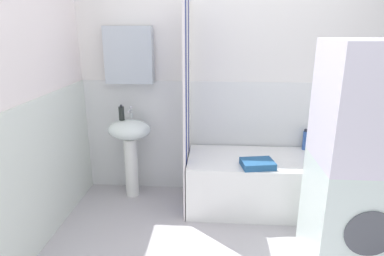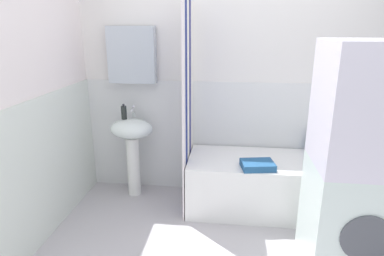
{
  "view_description": "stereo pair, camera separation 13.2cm",
  "coord_description": "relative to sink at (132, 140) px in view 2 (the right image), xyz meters",
  "views": [
    {
      "loc": [
        -0.15,
        -2.12,
        1.74
      ],
      "look_at": [
        -0.35,
        0.72,
        0.86
      ],
      "focal_mm": 30.94,
      "sensor_mm": 36.0,
      "label": 1
    },
    {
      "loc": [
        -0.02,
        -2.11,
        1.74
      ],
      "look_at": [
        -0.35,
        0.72,
        0.86
      ],
      "focal_mm": 30.94,
      "sensor_mm": 36.0,
      "label": 2
    }
  ],
  "objects": [
    {
      "name": "wall_back_tiled",
      "position": [
        0.95,
        0.23,
        0.53
      ],
      "size": [
        3.6,
        0.18,
        2.4
      ],
      "color": "white",
      "rests_on": "ground_plane"
    },
    {
      "name": "wall_left_tiled",
      "position": [
        -0.56,
        -0.69,
        0.51
      ],
      "size": [
        0.07,
        1.81,
        2.4
      ],
      "color": "white",
      "rests_on": "ground_plane"
    },
    {
      "name": "sink",
      "position": [
        0.0,
        0.0,
        0.0
      ],
      "size": [
        0.44,
        0.34,
        0.83
      ],
      "color": "white",
      "rests_on": "ground_plane"
    },
    {
      "name": "faucet",
      "position": [
        0.0,
        0.08,
        0.28
      ],
      "size": [
        0.03,
        0.12,
        0.12
      ],
      "color": "silver",
      "rests_on": "sink"
    },
    {
      "name": "soap_dispenser",
      "position": [
        -0.07,
        0.01,
        0.29
      ],
      "size": [
        0.06,
        0.06,
        0.16
      ],
      "color": "#222725",
      "rests_on": "sink"
    },
    {
      "name": "bathtub",
      "position": [
        1.36,
        -0.14,
        -0.35
      ],
      "size": [
        1.48,
        0.67,
        0.52
      ],
      "primitive_type": "cube",
      "color": "white",
      "rests_on": "ground_plane"
    },
    {
      "name": "shower_curtain",
      "position": [
        0.6,
        -0.14,
        0.39
      ],
      "size": [
        0.01,
        0.67,
        2.0
      ],
      "color": "white",
      "rests_on": "ground_plane"
    },
    {
      "name": "shampoo_bottle",
      "position": [
        2.0,
        0.13,
        -0.01
      ],
      "size": [
        0.06,
        0.06,
        0.18
      ],
      "color": "#272B32",
      "rests_on": "bathtub"
    },
    {
      "name": "body_wash_bottle",
      "position": [
        1.88,
        0.14,
        -0.01
      ],
      "size": [
        0.05,
        0.05,
        0.18
      ],
      "color": "white",
      "rests_on": "bathtub"
    },
    {
      "name": "lotion_bottle",
      "position": [
        1.79,
        0.13,
        0.01
      ],
      "size": [
        0.05,
        0.05,
        0.22
      ],
      "color": "#3458A4",
      "rests_on": "bathtub"
    },
    {
      "name": "towel_folded",
      "position": [
        1.26,
        -0.36,
        -0.06
      ],
      "size": [
        0.32,
        0.26,
        0.06
      ],
      "primitive_type": "cube",
      "rotation": [
        0.0,
        0.0,
        0.18
      ],
      "color": "#245383",
      "rests_on": "bathtub"
    },
    {
      "name": "washer_dryer_stack",
      "position": [
        1.88,
        -0.94,
        0.22
      ],
      "size": [
        0.6,
        0.59,
        1.66
      ],
      "color": "white",
      "rests_on": "ground_plane"
    }
  ]
}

